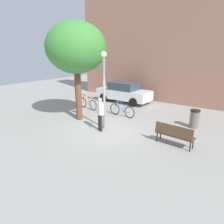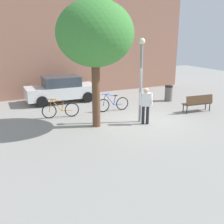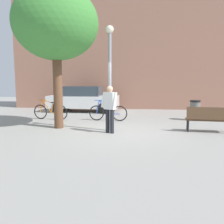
{
  "view_description": "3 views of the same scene",
  "coord_description": "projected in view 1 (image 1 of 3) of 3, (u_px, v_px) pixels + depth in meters",
  "views": [
    {
      "loc": [
        5.95,
        -7.63,
        3.79
      ],
      "look_at": [
        0.02,
        0.64,
        0.74
      ],
      "focal_mm": 32.46,
      "sensor_mm": 36.0,
      "label": 1
    },
    {
      "loc": [
        -6.36,
        -10.12,
        3.94
      ],
      "look_at": [
        -1.34,
        0.39,
        0.55
      ],
      "focal_mm": 42.84,
      "sensor_mm": 36.0,
      "label": 2
    },
    {
      "loc": [
        0.96,
        -8.38,
        1.81
      ],
      "look_at": [
        -0.06,
        0.96,
        0.59
      ],
      "focal_mm": 37.16,
      "sensor_mm": 36.0,
      "label": 3
    }
  ],
  "objects": [
    {
      "name": "parked_car_white",
      "position": [
        124.0,
        92.0,
        15.64
      ],
      "size": [
        4.22,
        1.86,
        1.55
      ],
      "color": "silver",
      "rests_on": "ground_plane"
    },
    {
      "name": "person_by_lamppost",
      "position": [
        100.0,
        112.0,
        9.82
      ],
      "size": [
        0.63,
        0.49,
        1.67
      ],
      "color": "#232328",
      "rests_on": "ground_plane"
    },
    {
      "name": "plaza_tree",
      "position": [
        76.0,
        48.0,
        10.68
      ],
      "size": [
        3.2,
        3.2,
        5.34
      ],
      "color": "brown",
      "rests_on": "ground_plane"
    },
    {
      "name": "building_facade",
      "position": [
        169.0,
        43.0,
        15.36
      ],
      "size": [
        15.06,
        2.0,
        8.82
      ],
      "primitive_type": "cube",
      "color": "#9E6B56",
      "rests_on": "ground_plane"
    },
    {
      "name": "park_bench",
      "position": [
        174.0,
        133.0,
        8.34
      ],
      "size": [
        1.63,
        0.61,
        0.92
      ],
      "color": "#513823",
      "rests_on": "ground_plane"
    },
    {
      "name": "ground_plane",
      "position": [
        104.0,
        129.0,
        10.35
      ],
      "size": [
        36.0,
        36.0,
        0.0
      ],
      "primitive_type": "plane",
      "color": "gray"
    },
    {
      "name": "bicycle_orange",
      "position": [
        88.0,
        103.0,
        13.84
      ],
      "size": [
        1.79,
        0.36,
        0.97
      ],
      "color": "black",
      "rests_on": "ground_plane"
    },
    {
      "name": "lamppost",
      "position": [
        104.0,
        83.0,
        9.77
      ],
      "size": [
        0.28,
        0.28,
        3.8
      ],
      "color": "gray",
      "rests_on": "ground_plane"
    },
    {
      "name": "bicycle_blue",
      "position": [
        122.0,
        110.0,
        12.22
      ],
      "size": [
        1.81,
        0.16,
        0.97
      ],
      "color": "black",
      "rests_on": "ground_plane"
    },
    {
      "name": "trash_bin",
      "position": [
        194.0,
        119.0,
        10.37
      ],
      "size": [
        0.48,
        0.48,
        0.95
      ],
      "color": "#66605B",
      "rests_on": "ground_plane"
    }
  ]
}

